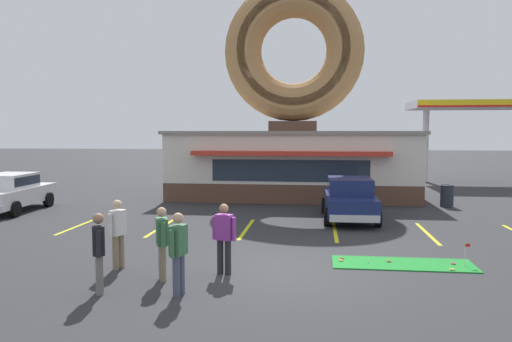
{
  "coord_description": "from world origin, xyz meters",
  "views": [
    {
      "loc": [
        0.9,
        -11.73,
        3.34
      ],
      "look_at": [
        -1.14,
        5.0,
        2.0
      ],
      "focal_mm": 35.0,
      "sensor_mm": 36.0,
      "label": 1
    }
  ],
  "objects_px": {
    "pedestrian_leather_jacket_man": "(99,249)",
    "trash_bin": "(447,196)",
    "pedestrian_blue_sweater_man": "(224,235)",
    "pedestrian_hooded_kid": "(162,240)",
    "car_white": "(11,191)",
    "pedestrian_clipboard_woman": "(118,231)",
    "pedestrian_beanie_man": "(178,249)",
    "car_navy": "(349,197)",
    "putting_flag_pin": "(467,249)",
    "golf_ball": "(368,262)"
  },
  "relations": [
    {
      "from": "pedestrian_blue_sweater_man",
      "to": "pedestrian_clipboard_woman",
      "type": "bearing_deg",
      "value": 177.19
    },
    {
      "from": "pedestrian_hooded_kid",
      "to": "pedestrian_leather_jacket_man",
      "type": "distance_m",
      "value": 1.45
    },
    {
      "from": "pedestrian_hooded_kid",
      "to": "pedestrian_beanie_man",
      "type": "xyz_separation_m",
      "value": [
        0.64,
        -0.93,
        0.03
      ]
    },
    {
      "from": "pedestrian_beanie_man",
      "to": "car_navy",
      "type": "bearing_deg",
      "value": 66.54
    },
    {
      "from": "car_white",
      "to": "pedestrian_blue_sweater_man",
      "type": "height_order",
      "value": "pedestrian_blue_sweater_man"
    },
    {
      "from": "car_navy",
      "to": "trash_bin",
      "type": "distance_m",
      "value": 5.93
    },
    {
      "from": "pedestrian_blue_sweater_man",
      "to": "trash_bin",
      "type": "height_order",
      "value": "pedestrian_blue_sweater_man"
    },
    {
      "from": "car_navy",
      "to": "trash_bin",
      "type": "bearing_deg",
      "value": 40.33
    },
    {
      "from": "pedestrian_hooded_kid",
      "to": "trash_bin",
      "type": "distance_m",
      "value": 15.23
    },
    {
      "from": "putting_flag_pin",
      "to": "trash_bin",
      "type": "distance_m",
      "value": 10.31
    },
    {
      "from": "golf_ball",
      "to": "pedestrian_blue_sweater_man",
      "type": "xyz_separation_m",
      "value": [
        -3.45,
        -1.31,
        0.87
      ]
    },
    {
      "from": "pedestrian_hooded_kid",
      "to": "pedestrian_beanie_man",
      "type": "height_order",
      "value": "pedestrian_beanie_man"
    },
    {
      "from": "putting_flag_pin",
      "to": "pedestrian_clipboard_woman",
      "type": "bearing_deg",
      "value": -171.57
    },
    {
      "from": "golf_ball",
      "to": "putting_flag_pin",
      "type": "height_order",
      "value": "putting_flag_pin"
    },
    {
      "from": "pedestrian_beanie_man",
      "to": "trash_bin",
      "type": "xyz_separation_m",
      "value": [
        8.53,
        13.09,
        -0.45
      ]
    },
    {
      "from": "car_navy",
      "to": "pedestrian_leather_jacket_man",
      "type": "relative_size",
      "value": 2.74
    },
    {
      "from": "pedestrian_clipboard_woman",
      "to": "trash_bin",
      "type": "distance_m",
      "value": 15.5
    },
    {
      "from": "pedestrian_hooded_kid",
      "to": "car_white",
      "type": "bearing_deg",
      "value": 137.05
    },
    {
      "from": "pedestrian_leather_jacket_man",
      "to": "trash_bin",
      "type": "relative_size",
      "value": 1.72
    },
    {
      "from": "car_navy",
      "to": "trash_bin",
      "type": "xyz_separation_m",
      "value": [
        4.51,
        3.83,
        -0.37
      ]
    },
    {
      "from": "pedestrian_hooded_kid",
      "to": "trash_bin",
      "type": "height_order",
      "value": "pedestrian_hooded_kid"
    },
    {
      "from": "car_white",
      "to": "trash_bin",
      "type": "xyz_separation_m",
      "value": [
        18.36,
        3.6,
        -0.37
      ]
    },
    {
      "from": "putting_flag_pin",
      "to": "pedestrian_beanie_man",
      "type": "height_order",
      "value": "pedestrian_beanie_man"
    },
    {
      "from": "putting_flag_pin",
      "to": "pedestrian_clipboard_woman",
      "type": "distance_m",
      "value": 8.59
    },
    {
      "from": "pedestrian_beanie_man",
      "to": "car_white",
      "type": "bearing_deg",
      "value": 136.02
    },
    {
      "from": "golf_ball",
      "to": "pedestrian_leather_jacket_man",
      "type": "bearing_deg",
      "value": -152.24
    },
    {
      "from": "pedestrian_blue_sweater_man",
      "to": "pedestrian_clipboard_woman",
      "type": "height_order",
      "value": "pedestrian_clipboard_woman"
    },
    {
      "from": "car_navy",
      "to": "pedestrian_beanie_man",
      "type": "xyz_separation_m",
      "value": [
        -4.02,
        -9.26,
        0.07
      ]
    },
    {
      "from": "pedestrian_clipboard_woman",
      "to": "trash_bin",
      "type": "xyz_separation_m",
      "value": [
        10.53,
        11.36,
        -0.44
      ]
    },
    {
      "from": "putting_flag_pin",
      "to": "pedestrian_leather_jacket_man",
      "type": "height_order",
      "value": "pedestrian_leather_jacket_man"
    },
    {
      "from": "pedestrian_blue_sweater_man",
      "to": "pedestrian_hooded_kid",
      "type": "bearing_deg",
      "value": -152.69
    },
    {
      "from": "putting_flag_pin",
      "to": "pedestrian_hooded_kid",
      "type": "bearing_deg",
      "value": -163.95
    },
    {
      "from": "car_white",
      "to": "trash_bin",
      "type": "distance_m",
      "value": 18.71
    },
    {
      "from": "pedestrian_leather_jacket_man",
      "to": "pedestrian_clipboard_woman",
      "type": "bearing_deg",
      "value": 100.81
    },
    {
      "from": "car_navy",
      "to": "pedestrian_beanie_man",
      "type": "distance_m",
      "value": 10.09
    },
    {
      "from": "pedestrian_blue_sweater_man",
      "to": "pedestrian_beanie_man",
      "type": "distance_m",
      "value": 1.72
    },
    {
      "from": "pedestrian_clipboard_woman",
      "to": "pedestrian_beanie_man",
      "type": "bearing_deg",
      "value": -40.84
    },
    {
      "from": "golf_ball",
      "to": "car_navy",
      "type": "height_order",
      "value": "car_navy"
    },
    {
      "from": "pedestrian_leather_jacket_man",
      "to": "trash_bin",
      "type": "xyz_separation_m",
      "value": [
        10.18,
        13.2,
        -0.43
      ]
    },
    {
      "from": "pedestrian_blue_sweater_man",
      "to": "pedestrian_clipboard_woman",
      "type": "distance_m",
      "value": 2.64
    },
    {
      "from": "golf_ball",
      "to": "putting_flag_pin",
      "type": "relative_size",
      "value": 0.08
    },
    {
      "from": "car_white",
      "to": "pedestrian_blue_sweater_man",
      "type": "relative_size",
      "value": 2.8
    },
    {
      "from": "pedestrian_hooded_kid",
      "to": "pedestrian_beanie_man",
      "type": "relative_size",
      "value": 0.98
    },
    {
      "from": "pedestrian_leather_jacket_man",
      "to": "pedestrian_blue_sweater_man",
      "type": "bearing_deg",
      "value": 36.71
    },
    {
      "from": "car_navy",
      "to": "pedestrian_clipboard_woman",
      "type": "relative_size",
      "value": 2.71
    },
    {
      "from": "putting_flag_pin",
      "to": "pedestrian_leather_jacket_man",
      "type": "distance_m",
      "value": 8.71
    },
    {
      "from": "pedestrian_beanie_man",
      "to": "trash_bin",
      "type": "distance_m",
      "value": 15.63
    },
    {
      "from": "pedestrian_leather_jacket_man",
      "to": "trash_bin",
      "type": "bearing_deg",
      "value": 52.37
    },
    {
      "from": "putting_flag_pin",
      "to": "pedestrian_hooded_kid",
      "type": "distance_m",
      "value": 7.43
    },
    {
      "from": "car_white",
      "to": "golf_ball",
      "type": "bearing_deg",
      "value": -25.3
    }
  ]
}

